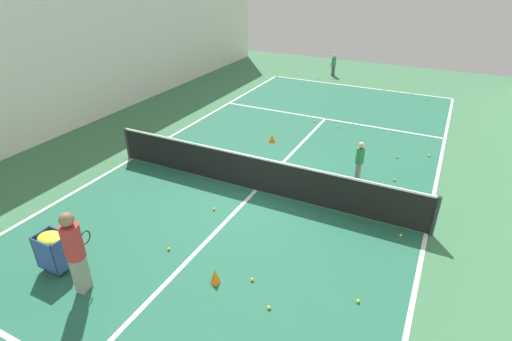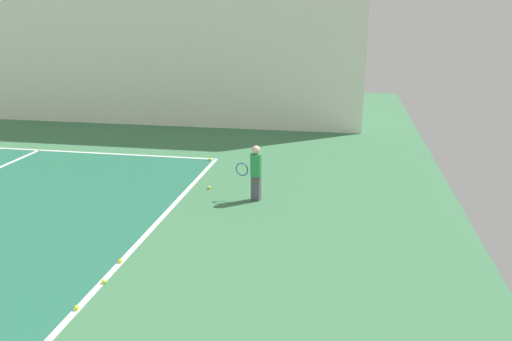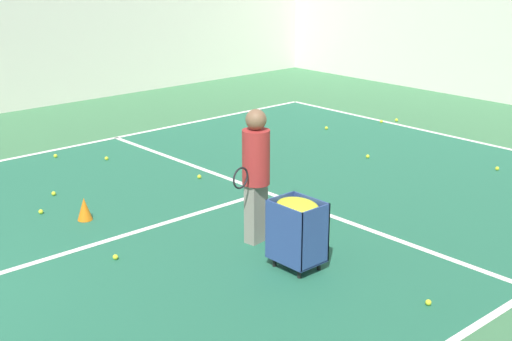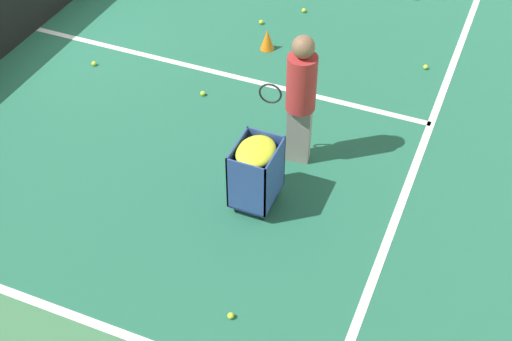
{
  "view_description": "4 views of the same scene",
  "coord_description": "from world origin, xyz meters",
  "views": [
    {
      "loc": [
        -4.3,
        8.64,
        5.77
      ],
      "look_at": [
        0.0,
        0.0,
        0.64
      ],
      "focal_mm": 28.0,
      "sensor_mm": 36.0,
      "label": 1
    },
    {
      "loc": [
        -7.83,
        -14.82,
        3.7
      ],
      "look_at": [
        1.72,
        -13.09,
        0.64
      ],
      "focal_mm": 35.0,
      "sensor_mm": 36.0,
      "label": 2
    },
    {
      "loc": [
        7.83,
        -0.96,
        3.78
      ],
      "look_at": [
        1.34,
        4.9,
        0.99
      ],
      "focal_mm": 50.0,
      "sensor_mm": 36.0,
      "label": 3
    },
    {
      "loc": [
        7.83,
        7.02,
        6.02
      ],
      "look_at": [
        2.28,
        4.72,
        0.52
      ],
      "focal_mm": 50.0,
      "sensor_mm": 36.0,
      "label": 4
    }
  ],
  "objects": [
    {
      "name": "training_cone_0",
      "position": [
        -0.88,
        3.6,
        0.17
      ],
      "size": [
        0.22,
        0.22,
        0.33
      ],
      "primitive_type": "cone",
      "color": "orange",
      "rests_on": "ground"
    },
    {
      "name": "line_service_far",
      "position": [
        0.0,
        6.33,
        0.01
      ],
      "size": [
        9.02,
        0.1,
        0.0
      ],
      "primitive_type": "cube",
      "color": "white",
      "rests_on": "ground"
    },
    {
      "name": "tennis_ball_5",
      "position": [
        0.59,
        3.2,
        0.04
      ],
      "size": [
        0.07,
        0.07,
        0.07
      ],
      "primitive_type": "sphere",
      "color": "yellow",
      "rests_on": "ground"
    },
    {
      "name": "tennis_ball_16",
      "position": [
        -2.13,
        3.75,
        0.04
      ],
      "size": [
        0.07,
        0.07,
        0.07
      ],
      "primitive_type": "sphere",
      "color": "yellow",
      "rests_on": "ground"
    },
    {
      "name": "ball_cart",
      "position": [
        2.28,
        4.72,
        0.62
      ],
      "size": [
        0.61,
        0.48,
        0.88
      ],
      "color": "#2D478C",
      "rests_on": "ground"
    },
    {
      "name": "tennis_ball_14",
      "position": [
        -4.03,
        4.75,
        0.04
      ],
      "size": [
        0.07,
        0.07,
        0.07
      ],
      "primitive_type": "sphere",
      "color": "yellow",
      "rests_on": "ground"
    },
    {
      "name": "tennis_ball_3",
      "position": [
        -3.17,
        8.98,
        0.04
      ],
      "size": [
        0.07,
        0.07,
        0.07
      ],
      "primitive_type": "sphere",
      "color": "yellow",
      "rests_on": "ground"
    },
    {
      "name": "tennis_ball_15",
      "position": [
        1.86,
        10.11,
        0.04
      ],
      "size": [
        0.07,
        0.07,
        0.07
      ],
      "primitive_type": "sphere",
      "color": "yellow",
      "rests_on": "ground"
    },
    {
      "name": "tennis_ball_1",
      "position": [
        -1.27,
        5.97,
        0.04
      ],
      "size": [
        0.07,
        0.07,
        0.07
      ],
      "primitive_type": "sphere",
      "color": "yellow",
      "rests_on": "ground"
    },
    {
      "name": "tennis_ball_9",
      "position": [
        -3.26,
        5.37,
        0.04
      ],
      "size": [
        0.07,
        0.07,
        0.07
      ],
      "primitive_type": "sphere",
      "color": "yellow",
      "rests_on": "ground"
    },
    {
      "name": "tennis_ball_4",
      "position": [
        -1.54,
        11.71,
        0.04
      ],
      "size": [
        0.07,
        0.07,
        0.07
      ],
      "primitive_type": "sphere",
      "color": "yellow",
      "rests_on": "ground"
    },
    {
      "name": "tennis_ball_29",
      "position": [
        -2.09,
        10.02,
        0.04
      ],
      "size": [
        0.07,
        0.07,
        0.07
      ],
      "primitive_type": "sphere",
      "color": "yellow",
      "rests_on": "ground"
    },
    {
      "name": "line_baseline_far",
      "position": [
        0.0,
        11.5,
        0.01
      ],
      "size": [
        9.02,
        0.1,
        0.0
      ],
      "primitive_type": "cube",
      "color": "white",
      "rests_on": "ground"
    },
    {
      "name": "tennis_ball_25",
      "position": [
        -0.14,
        9.02,
        0.04
      ],
      "size": [
        0.07,
        0.07,
        0.07
      ],
      "primitive_type": "sphere",
      "color": "yellow",
      "rests_on": "ground"
    },
    {
      "name": "tennis_ball_22",
      "position": [
        -1.52,
        3.23,
        0.04
      ],
      "size": [
        0.07,
        0.07,
        0.07
      ],
      "primitive_type": "sphere",
      "color": "yellow",
      "rests_on": "ground"
    },
    {
      "name": "tennis_ball_13",
      "position": [
        -3.47,
        9.46,
        0.04
      ],
      "size": [
        0.07,
        0.07,
        0.07
      ],
      "primitive_type": "sphere",
      "color": "yellow",
      "rests_on": "ground"
    },
    {
      "name": "tennis_ball_0",
      "position": [
        -1.67,
        11.35,
        0.04
      ],
      "size": [
        0.07,
        0.07,
        0.07
      ],
      "primitive_type": "sphere",
      "color": "yellow",
      "rests_on": "ground"
    },
    {
      "name": "tennis_ball_30",
      "position": [
        3.91,
        5.12,
        0.04
      ],
      "size": [
        0.07,
        0.07,
        0.07
      ],
      "primitive_type": "sphere",
      "color": "yellow",
      "rests_on": "ground"
    },
    {
      "name": "coach_at_net",
      "position": [
        1.34,
        4.9,
        1.03
      ],
      "size": [
        0.41,
        0.69,
        1.8
      ],
      "rotation": [
        0.0,
        0.0,
        -1.43
      ],
      "color": "gray",
      "rests_on": "ground"
    }
  ]
}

